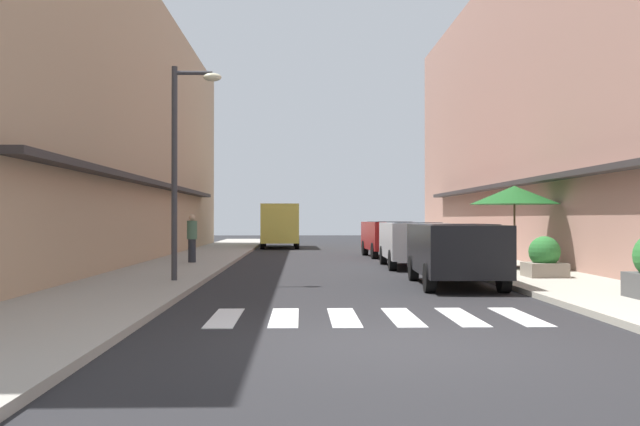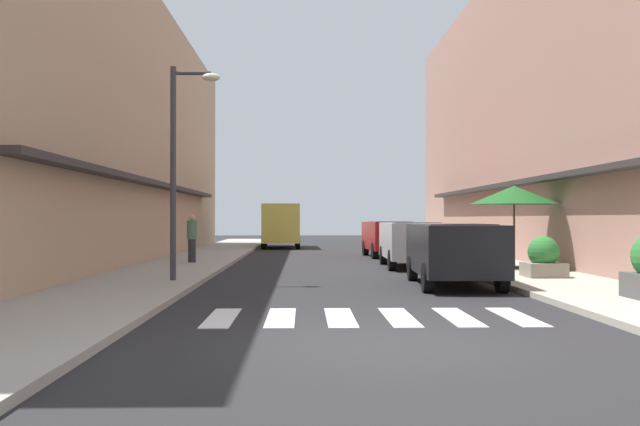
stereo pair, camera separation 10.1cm
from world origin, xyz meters
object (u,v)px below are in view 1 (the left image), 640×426
at_px(parked_car_mid, 412,239).
at_px(street_lamp, 183,149).
at_px(planter_midblock, 544,259).
at_px(delivery_van, 280,222).
at_px(parked_car_far, 389,235).
at_px(pedestrian_walking_near, 192,237).
at_px(cafe_umbrella, 514,195).
at_px(parked_car_near, 455,247).

height_order(parked_car_mid, street_lamp, street_lamp).
bearing_deg(parked_car_mid, planter_midblock, -63.55).
relative_size(parked_car_mid, planter_midblock, 4.35).
bearing_deg(parked_car_mid, delivery_van, 107.20).
bearing_deg(parked_car_far, parked_car_mid, -90.00).
xyz_separation_m(planter_midblock, pedestrian_walking_near, (-9.82, 6.09, 0.39)).
relative_size(cafe_umbrella, pedestrian_walking_near, 1.64).
xyz_separation_m(delivery_van, planter_midblock, (7.31, -20.50, -0.83)).
height_order(parked_car_mid, pedestrian_walking_near, pedestrian_walking_near).
height_order(parked_car_far, street_lamp, street_lamp).
relative_size(delivery_van, street_lamp, 1.07).
distance_m(cafe_umbrella, planter_midblock, 3.56).
bearing_deg(planter_midblock, delivery_van, 109.61).
height_order(cafe_umbrella, planter_midblock, cafe_umbrella).
xyz_separation_m(parked_car_far, cafe_umbrella, (2.74, -8.11, 1.36)).
height_order(street_lamp, planter_midblock, street_lamp).
bearing_deg(delivery_van, parked_car_far, -62.81).
distance_m(delivery_van, cafe_umbrella, 18.96).
bearing_deg(parked_car_far, planter_midblock, -77.25).
height_order(parked_car_near, delivery_van, delivery_van).
bearing_deg(street_lamp, pedestrian_walking_near, 96.95).
height_order(parked_car_near, street_lamp, street_lamp).
xyz_separation_m(parked_car_near, cafe_umbrella, (2.74, 4.29, 1.36)).
height_order(delivery_van, cafe_umbrella, cafe_umbrella).
relative_size(parked_car_near, planter_midblock, 4.37).
distance_m(planter_midblock, pedestrian_walking_near, 11.56).
height_order(parked_car_far, delivery_van, delivery_van).
relative_size(delivery_van, planter_midblock, 5.31).
distance_m(parked_car_far, delivery_van, 10.44).
distance_m(parked_car_far, planter_midblock, 11.52).
distance_m(parked_car_mid, street_lamp, 9.00).
bearing_deg(cafe_umbrella, parked_car_mid, 143.95).
relative_size(delivery_van, pedestrian_walking_near, 3.40).
distance_m(parked_car_far, pedestrian_walking_near, 8.91).
xyz_separation_m(parked_car_mid, street_lamp, (-6.45, -5.83, 2.34)).
xyz_separation_m(parked_car_far, street_lamp, (-6.45, -11.95, 2.34)).
bearing_deg(delivery_van, planter_midblock, -70.39).
distance_m(parked_car_near, planter_midblock, 2.82).
bearing_deg(street_lamp, delivery_van, 85.47).
bearing_deg(parked_car_mid, parked_car_near, -90.00).
relative_size(parked_car_mid, pedestrian_walking_near, 2.78).
bearing_deg(parked_car_far, parked_car_near, -90.00).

